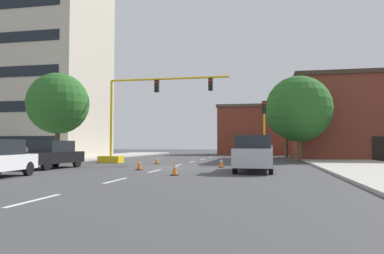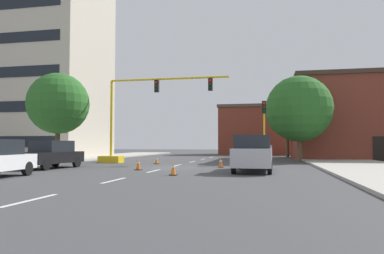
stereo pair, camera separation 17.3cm
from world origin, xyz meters
name	(u,v)px [view 1 (the left image)]	position (x,y,z in m)	size (l,w,h in m)	color
ground_plane	(168,168)	(0.00, 0.00, 0.00)	(160.00, 160.00, 0.00)	#424244
sidewalk_left	(61,160)	(-12.43, 8.00, 0.07)	(6.00, 56.00, 0.14)	#B2ADA3
sidewalk_right	(346,162)	(12.43, 8.00, 0.07)	(6.00, 56.00, 0.14)	#B2ADA3
lane_stripe_seg_0	(35,200)	(0.00, -14.00, 0.00)	(0.16, 2.40, 0.01)	silver
lane_stripe_seg_1	(116,180)	(0.00, -8.50, 0.00)	(0.16, 2.40, 0.01)	silver
lane_stripe_seg_2	(155,171)	(0.00, -3.00, 0.00)	(0.16, 2.40, 0.01)	silver
lane_stripe_seg_3	(177,165)	(0.00, 2.50, 0.00)	(0.16, 2.40, 0.01)	silver
lane_stripe_seg_4	(192,162)	(0.00, 8.00, 0.00)	(0.16, 2.40, 0.01)	silver
lane_stripe_seg_5	(203,159)	(0.00, 13.50, 0.00)	(0.16, 2.40, 0.01)	silver
lane_stripe_seg_6	(211,157)	(0.00, 19.00, 0.00)	(0.16, 2.40, 0.01)	silver
building_tall_left	(46,64)	(-18.68, 15.01, 10.80)	(12.45, 11.36, 21.57)	beige
building_brick_center	(262,130)	(5.82, 31.76, 3.58)	(12.78, 7.47, 7.13)	brown
building_row_right	(363,118)	(16.09, 17.33, 4.18)	(14.25, 10.65, 8.34)	brown
traffic_signal_gantry	(128,134)	(-4.78, 5.13, 2.34)	(10.61, 1.20, 6.83)	yellow
traffic_light_pole_right	(264,118)	(6.12, 5.31, 3.53)	(0.32, 0.47, 4.80)	yellow
tree_right_far	(286,116)	(8.66, 21.19, 4.78)	(4.64, 4.64, 7.11)	brown
tree_left_near	(58,104)	(-9.86, 3.17, 4.73)	(4.82, 4.82, 7.15)	#4C3823
tree_right_mid	(299,109)	(9.05, 9.67, 4.57)	(5.69, 5.69, 7.42)	brown
pickup_truck_silver	(254,154)	(5.56, -2.35, 0.97)	(2.10, 5.44, 1.99)	#BCBCC1
sedan_black_mid_left	(52,154)	(-6.93, -2.24, 0.89)	(2.23, 4.64, 1.74)	black
traffic_cone_roadside_a	(157,160)	(-1.97, 4.00, 0.29)	(0.36, 0.36, 0.60)	black
traffic_cone_roadside_b	(221,163)	(3.32, 1.03, 0.31)	(0.36, 0.36, 0.62)	black
traffic_cone_roadside_c	(139,164)	(-1.11, -2.46, 0.33)	(0.36, 0.36, 0.66)	black
traffic_cone_roadside_d	(175,169)	(1.81, -5.56, 0.31)	(0.36, 0.36, 0.63)	black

